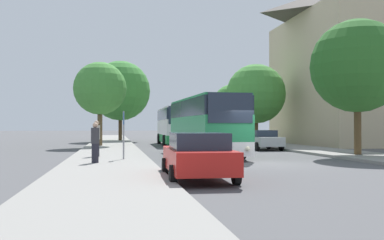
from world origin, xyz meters
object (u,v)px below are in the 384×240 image
bus_front (205,125)px  pedestrian_waiting_near (97,138)px  parked_car_right_near (263,140)px  tree_left_near (120,91)px  tree_right_near (357,66)px  tree_right_mid (256,94)px  bus_middle (175,125)px  tree_left_far (100,89)px  parked_car_left_curb (198,155)px  pedestrian_waiting_far (95,143)px  tree_right_far (232,104)px  bus_stop_sign (124,129)px

bus_front → pedestrian_waiting_near: bus_front is taller
parked_car_right_near → tree_left_near: bearing=-64.6°
tree_right_near → tree_right_mid: (-0.49, 16.75, -0.39)m
bus_middle → tree_left_far: size_ratio=1.56×
parked_car_left_curb → pedestrian_waiting_near: size_ratio=2.45×
pedestrian_waiting_far → tree_left_far: (-0.33, 17.33, 3.76)m
pedestrian_waiting_near → tree_left_far: tree_left_far is taller
pedestrian_waiting_near → tree_left_near: 27.16m
bus_middle → parked_car_left_curb: 26.54m
parked_car_left_curb → parked_car_right_near: parked_car_left_curb is taller
pedestrian_waiting_far → tree_right_mid: size_ratio=0.24×
parked_car_right_near → tree_right_far: bearing=-101.2°
tree_right_far → bus_middle: bearing=-124.8°
tree_right_far → parked_car_right_near: bearing=-99.2°
bus_front → pedestrian_waiting_far: bearing=-138.0°
bus_middle → parked_car_left_curb: size_ratio=2.31×
tree_left_far → bus_front: bearing=-60.8°
tree_right_mid → tree_left_near: bearing=138.5°
bus_front → parked_car_left_curb: bus_front is taller
parked_car_right_near → tree_right_far: tree_right_far is taller
pedestrian_waiting_near → tree_left_near: bearing=158.5°
pedestrian_waiting_near → parked_car_left_curb: bearing=2.1°
pedestrian_waiting_near → pedestrian_waiting_far: size_ratio=1.08×
tree_right_near → bus_middle: bearing=114.4°
tree_left_far → tree_right_mid: 14.37m
bus_front → parked_car_right_near: size_ratio=2.58×
tree_right_far → pedestrian_waiting_far: bearing=-114.3°
parked_car_left_curb → tree_left_far: bearing=101.2°
tree_left_far → tree_right_near: size_ratio=0.90×
tree_left_far → tree_right_mid: size_ratio=0.93×
pedestrian_waiting_near → tree_right_near: size_ratio=0.25×
tree_left_far → tree_right_mid: (14.11, 2.73, -0.07)m
parked_car_right_near → pedestrian_waiting_near: size_ratio=2.14×
bus_stop_sign → tree_right_far: tree_right_far is taller
pedestrian_waiting_far → tree_right_far: bearing=16.5°
pedestrian_waiting_far → parked_car_left_curb: bearing=-107.3°
bus_middle → parked_car_right_near: bearing=-59.4°
tree_left_far → tree_right_far: size_ratio=1.02×
bus_middle → parked_car_right_near: size_ratio=2.65×
tree_right_far → tree_right_near: bearing=-91.5°
parked_car_right_near → tree_right_far: size_ratio=0.60×
bus_stop_sign → tree_right_near: 13.54m
parked_car_right_near → tree_left_near: 22.38m
bus_front → tree_right_mid: (7.71, 14.19, 2.93)m
bus_stop_sign → tree_left_near: size_ratio=0.26×
bus_front → tree_right_near: bearing=-19.4°
parked_car_left_curb → tree_right_mid: (10.30, 25.64, 3.93)m
bus_stop_sign → pedestrian_waiting_far: (-1.26, -2.01, -0.56)m
pedestrian_waiting_near → tree_right_mid: tree_right_mid is taller
tree_left_near → tree_right_mid: bearing=-41.5°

